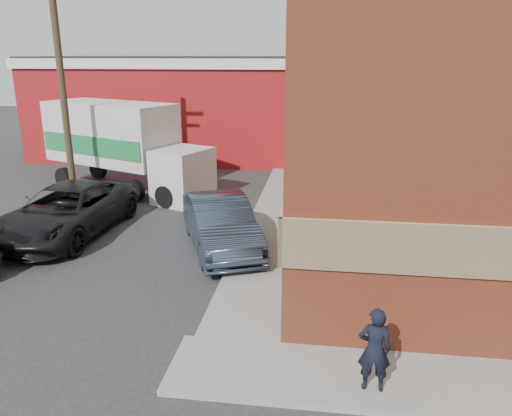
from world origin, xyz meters
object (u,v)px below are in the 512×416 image
at_px(suv_a, 67,211).
at_px(box_truck, 124,142).
at_px(sedan, 220,224).
at_px(man, 374,349).
at_px(utility_pole, 62,81).
at_px(warehouse, 184,106).

bearing_deg(suv_a, box_truck, 95.03).
xyz_separation_m(sedan, box_truck, (-5.40, 6.05, 1.36)).
distance_m(man, sedan, 7.53).
height_order(utility_pole, box_truck, utility_pole).
relative_size(warehouse, man, 10.48).
relative_size(suv_a, box_truck, 0.74).
height_order(sedan, suv_a, suv_a).
distance_m(man, box_truck, 15.64).
bearing_deg(warehouse, box_truck, -91.33).
distance_m(sedan, box_truck, 8.23).
bearing_deg(sedan, utility_pole, 127.30).
bearing_deg(man, sedan, -57.02).
bearing_deg(suv_a, warehouse, 93.09).
bearing_deg(sedan, box_truck, 108.93).
relative_size(man, suv_a, 0.27).
relative_size(man, box_truck, 0.20).
bearing_deg(utility_pole, box_truck, 59.53).
xyz_separation_m(man, suv_a, (-9.23, 6.91, -0.09)).
bearing_deg(warehouse, suv_a, -90.11).
bearing_deg(man, utility_pole, -42.83).
bearing_deg(box_truck, warehouse, 112.28).
xyz_separation_m(suv_a, box_truck, (-0.18, 5.51, 1.36)).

